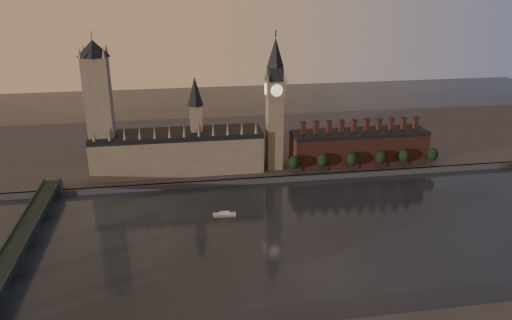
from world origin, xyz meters
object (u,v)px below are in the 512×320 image
Objects in this scene: big_ben at (275,103)px; river_boat at (224,215)px; westminster_bridge at (14,254)px; victoria_tower at (99,105)px.

big_ben reaches higher than river_boat.
river_boat is (117.77, 41.11, -6.29)m from westminster_bridge.
westminster_bridge reaches higher than river_boat.
victoria_tower is at bearing 73.44° from westminster_bridge.
big_ben is 205.83m from westminster_bridge.
victoria_tower is 133.21m from westminster_bridge.
victoria_tower reaches higher than big_ben.
victoria_tower is 1.01× the size of big_ben.
westminster_bridge is 124.90m from river_boat.
westminster_bridge is (-35.00, -117.70, -51.65)m from victoria_tower.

